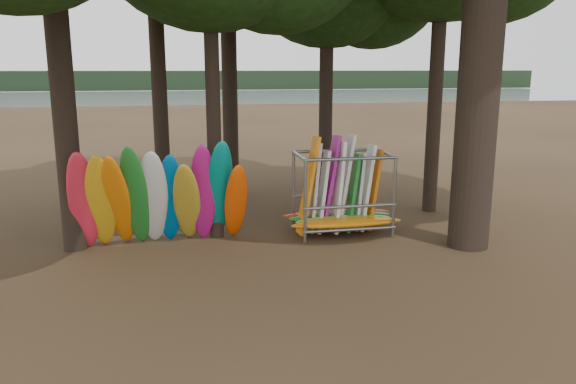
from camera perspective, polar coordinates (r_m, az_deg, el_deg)
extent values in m
plane|color=#47331E|center=(13.69, -0.03, -7.13)|extent=(120.00, 120.00, 0.00)
plane|color=gray|center=(72.83, -9.41, 8.72)|extent=(160.00, 160.00, 0.00)
cube|color=black|center=(122.70, -10.32, 11.09)|extent=(160.00, 4.00, 4.00)
cylinder|color=black|center=(18.18, -13.29, 16.90)|extent=(0.47, 0.47, 12.19)
cylinder|color=black|center=(20.77, -6.10, 17.23)|extent=(0.56, 0.56, 12.67)
cylinder|color=black|center=(19.79, 3.93, 13.45)|extent=(0.47, 0.47, 9.87)
cylinder|color=black|center=(15.17, -7.78, 14.49)|extent=(0.39, 0.39, 10.31)
cylinder|color=black|center=(18.55, 15.06, 15.21)|extent=(0.45, 0.45, 11.21)
ellipsoid|color=red|center=(14.99, -20.09, -0.89)|extent=(0.74, 1.09, 2.73)
ellipsoid|color=gold|center=(14.92, -18.47, -0.98)|extent=(0.83, 1.50, 2.71)
ellipsoid|color=orange|center=(14.83, -16.85, -0.94)|extent=(0.82, 1.84, 2.71)
ellipsoid|color=#1D6E24|center=(14.76, -15.23, -0.47)|extent=(0.82, 1.60, 2.90)
ellipsoid|color=#BBBBB5|center=(14.90, -13.54, -0.61)|extent=(0.83, 1.46, 2.75)
ellipsoid|color=#00528F|center=(15.04, -11.88, -0.66)|extent=(0.77, 1.16, 2.57)
ellipsoid|color=#AB8B23|center=(14.95, -10.23, -1.07)|extent=(0.84, 1.60, 2.42)
ellipsoid|color=#961161|center=(14.98, -8.63, -0.13)|extent=(0.70, 1.08, 2.80)
ellipsoid|color=#057A72|center=(15.03, -7.02, 0.16)|extent=(0.88, 1.61, 2.95)
ellipsoid|color=#F74C08|center=(15.03, -5.33, -0.99)|extent=(0.68, 1.52, 2.36)
ellipsoid|color=orange|center=(15.55, 6.02, -3.16)|extent=(3.17, 0.55, 0.24)
ellipsoid|color=#A59C16|center=(15.85, 5.67, -2.85)|extent=(2.80, 0.55, 0.24)
ellipsoid|color=#1B7C2C|center=(16.18, 5.30, -2.52)|extent=(3.06, 0.55, 0.24)
ellipsoid|color=red|center=(16.47, 4.98, -2.24)|extent=(3.23, 0.55, 0.24)
cube|color=orange|center=(15.65, 2.08, 0.66)|extent=(0.63, 0.81, 2.78)
cube|color=silver|center=(15.85, 2.71, 0.38)|extent=(0.39, 0.77, 2.58)
cube|color=silver|center=(15.84, 3.53, -0.01)|extent=(0.42, 0.75, 2.37)
cube|color=#AA1C89|center=(15.97, 4.16, 0.86)|extent=(0.63, 0.81, 2.77)
cube|color=white|center=(15.84, 5.11, 0.41)|extent=(0.36, 0.78, 2.62)
cube|color=silver|center=(16.05, 5.66, 0.91)|extent=(0.60, 0.80, 2.79)
cube|color=#1B7D2B|center=(16.02, 6.54, -0.10)|extent=(0.45, 0.74, 2.28)
cube|color=silver|center=(16.23, 7.09, 0.00)|extent=(0.33, 0.76, 2.26)
cube|color=white|center=(16.19, 7.91, 0.40)|extent=(0.48, 0.76, 2.50)
cube|color=orange|center=(16.34, 8.53, 0.25)|extent=(0.52, 0.80, 2.36)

